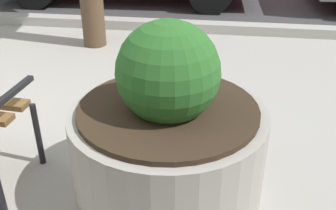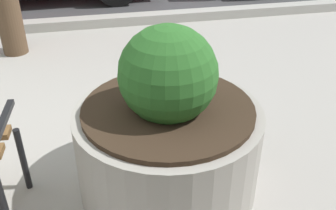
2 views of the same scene
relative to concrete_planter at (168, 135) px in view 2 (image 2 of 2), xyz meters
The scene contains 1 object.
concrete_planter is the anchor object (origin of this frame).
Camera 2 is at (1.38, -2.10, 1.77)m, focal length 41.92 mm.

